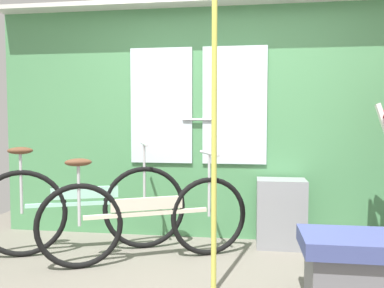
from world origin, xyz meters
name	(u,v)px	position (x,y,z in m)	size (l,w,h in m)	color
train_door_wall	(218,117)	(-0.01, 1.15, 1.17)	(4.32, 0.28, 2.23)	#4C8C56
bicycle_near_door	(146,218)	(-0.52, 0.41, 0.36)	(1.57, 0.80, 0.87)	black
bicycle_leaning_behind	(84,208)	(-1.11, 0.55, 0.39)	(1.65, 0.72, 0.94)	black
trash_bin_by_wall	(281,213)	(0.58, 0.94, 0.31)	(0.43, 0.28, 0.61)	gray
handrail_pole	(214,127)	(0.06, -0.08, 1.10)	(0.04, 0.04, 2.19)	#C6C14C
bench_seat_corner	(360,269)	(0.95, -0.18, 0.24)	(0.70, 0.44, 0.45)	#3D477F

